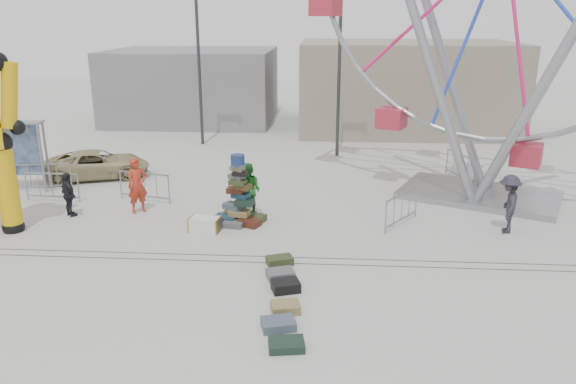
# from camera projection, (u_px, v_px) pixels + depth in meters

# --- Properties ---
(ground) EXTENTS (90.00, 90.00, 0.00)m
(ground) POSITION_uv_depth(u_px,v_px,m) (231.00, 271.00, 14.94)
(ground) COLOR #9E9E99
(ground) RESTS_ON ground
(track_line_near) EXTENTS (40.00, 0.04, 0.01)m
(track_line_near) POSITION_uv_depth(u_px,v_px,m) (234.00, 262.00, 15.51)
(track_line_near) COLOR #47443F
(track_line_near) RESTS_ON ground
(track_line_far) EXTENTS (40.00, 0.04, 0.01)m
(track_line_far) POSITION_uv_depth(u_px,v_px,m) (237.00, 256.00, 15.89)
(track_line_far) COLOR #47443F
(track_line_far) RESTS_ON ground
(building_right) EXTENTS (12.00, 8.00, 5.00)m
(building_right) POSITION_uv_depth(u_px,v_px,m) (405.00, 86.00, 32.72)
(building_right) COLOR gray
(building_right) RESTS_ON ground
(building_left) EXTENTS (10.00, 8.00, 4.40)m
(building_left) POSITION_uv_depth(u_px,v_px,m) (194.00, 85.00, 35.57)
(building_left) COLOR gray
(building_left) RESTS_ON ground
(lamp_post_right) EXTENTS (1.41, 0.25, 8.00)m
(lamp_post_right) POSITION_uv_depth(u_px,v_px,m) (341.00, 61.00, 25.72)
(lamp_post_right) COLOR #2D2D30
(lamp_post_right) RESTS_ON ground
(lamp_post_left) EXTENTS (1.41, 0.25, 8.00)m
(lamp_post_left) POSITION_uv_depth(u_px,v_px,m) (200.00, 57.00, 28.08)
(lamp_post_left) COLOR #2D2D30
(lamp_post_left) RESTS_ON ground
(suitcase_tower) EXTENTS (1.77, 1.46, 2.29)m
(suitcase_tower) POSITION_uv_depth(u_px,v_px,m) (239.00, 204.00, 18.25)
(suitcase_tower) COLOR #193B4C
(suitcase_tower) RESTS_ON ground
(steamer_trunk) EXTENTS (1.02, 0.68, 0.44)m
(steamer_trunk) POSITION_uv_depth(u_px,v_px,m) (205.00, 224.00, 17.63)
(steamer_trunk) COLOR silver
(steamer_trunk) RESTS_ON ground
(row_case_0) EXTENTS (0.82, 0.66, 0.22)m
(row_case_0) POSITION_uv_depth(u_px,v_px,m) (280.00, 260.00, 15.33)
(row_case_0) COLOR #303D1E
(row_case_0) RESTS_ON ground
(row_case_1) EXTENTS (0.83, 0.73, 0.21)m
(row_case_1) POSITION_uv_depth(u_px,v_px,m) (280.00, 274.00, 14.54)
(row_case_1) COLOR #595960
(row_case_1) RESTS_ON ground
(row_case_2) EXTENTS (0.80, 0.69, 0.26)m
(row_case_2) POSITION_uv_depth(u_px,v_px,m) (286.00, 286.00, 13.85)
(row_case_2) COLOR black
(row_case_2) RESTS_ON ground
(row_case_3) EXTENTS (0.75, 0.64, 0.22)m
(row_case_3) POSITION_uv_depth(u_px,v_px,m) (285.00, 307.00, 12.89)
(row_case_3) COLOR olive
(row_case_3) RESTS_ON ground
(row_case_4) EXTENTS (0.84, 0.69, 0.21)m
(row_case_4) POSITION_uv_depth(u_px,v_px,m) (278.00, 324.00, 12.21)
(row_case_4) COLOR #475465
(row_case_4) RESTS_ON ground
(row_case_5) EXTENTS (0.80, 0.62, 0.18)m
(row_case_5) POSITION_uv_depth(u_px,v_px,m) (286.00, 345.00, 11.47)
(row_case_5) COLOR #192D23
(row_case_5) RESTS_ON ground
(barricade_dummy_a) EXTENTS (1.99, 0.45, 1.10)m
(barricade_dummy_a) POSITION_uv_depth(u_px,v_px,m) (44.00, 177.00, 21.58)
(barricade_dummy_a) COLOR gray
(barricade_dummy_a) RESTS_ON ground
(barricade_dummy_b) EXTENTS (2.00, 0.21, 1.10)m
(barricade_dummy_b) POSITION_uv_depth(u_px,v_px,m) (52.00, 187.00, 20.35)
(barricade_dummy_b) COLOR gray
(barricade_dummy_b) RESTS_ON ground
(barricade_dummy_c) EXTENTS (1.96, 0.58, 1.10)m
(barricade_dummy_c) POSITION_uv_depth(u_px,v_px,m) (144.00, 186.00, 20.37)
(barricade_dummy_c) COLOR gray
(barricade_dummy_c) RESTS_ON ground
(barricade_wheel_front) EXTENTS (1.25, 1.68, 1.10)m
(barricade_wheel_front) POSITION_uv_depth(u_px,v_px,m) (402.00, 209.00, 18.05)
(barricade_wheel_front) COLOR gray
(barricade_wheel_front) RESTS_ON ground
(barricade_wheel_back) EXTENTS (0.80, 1.91, 1.10)m
(barricade_wheel_back) POSITION_uv_depth(u_px,v_px,m) (460.00, 167.00, 22.98)
(barricade_wheel_back) COLOR gray
(barricade_wheel_back) RESTS_ON ground
(pedestrian_red) EXTENTS (0.83, 0.80, 1.92)m
(pedestrian_red) POSITION_uv_depth(u_px,v_px,m) (137.00, 185.00, 19.11)
(pedestrian_red) COLOR #AA2B18
(pedestrian_red) RESTS_ON ground
(pedestrian_green) EXTENTS (1.10, 1.01, 1.82)m
(pedestrian_green) POSITION_uv_depth(u_px,v_px,m) (249.00, 190.00, 18.75)
(pedestrian_green) COLOR #19641B
(pedestrian_green) RESTS_ON ground
(pedestrian_black) EXTENTS (0.92, 0.86, 1.52)m
(pedestrian_black) POSITION_uv_depth(u_px,v_px,m) (69.00, 195.00, 18.78)
(pedestrian_black) COLOR black
(pedestrian_black) RESTS_ON ground
(pedestrian_grey) EXTENTS (0.95, 1.32, 1.85)m
(pedestrian_grey) POSITION_uv_depth(u_px,v_px,m) (509.00, 204.00, 17.36)
(pedestrian_grey) COLOR #25232F
(pedestrian_grey) RESTS_ON ground
(parked_suv) EXTENTS (4.56, 3.22, 1.16)m
(parked_suv) POSITION_uv_depth(u_px,v_px,m) (97.00, 164.00, 23.25)
(parked_suv) COLOR tan
(parked_suv) RESTS_ON ground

